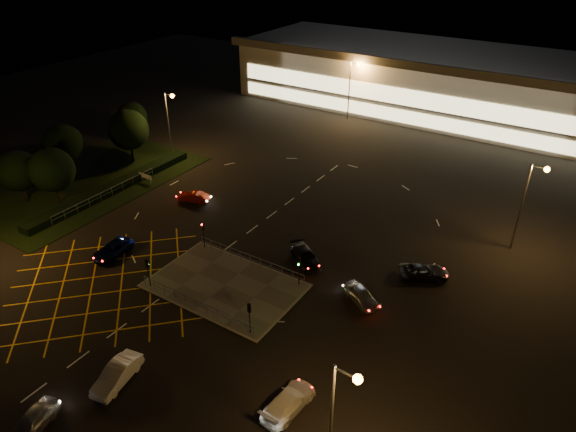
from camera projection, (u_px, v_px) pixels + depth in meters
The scene contains 26 objects.
ground at pixel (222, 269), 52.41m from camera, with size 180.00×180.00×0.00m, color black.
pedestrian_island at pixel (225, 286), 49.98m from camera, with size 14.00×9.00×0.12m, color #4C4944.
grass_verge at pixel (89, 182), 69.81m from camera, with size 18.00×30.00×0.08m, color black.
hedge at pixel (114, 188), 67.25m from camera, with size 2.00×26.00×1.00m, color black.
supermarket at pixel (432, 79), 94.89m from camera, with size 72.00×26.50×10.50m.
streetlight_se at pixel (339, 411), 29.38m from camera, with size 1.78×0.56×10.03m.
streetlight_nw at pixel (170, 117), 73.22m from camera, with size 1.78×0.56×10.03m.
streetlight_ne at pixel (529, 196), 52.30m from camera, with size 1.78×0.56×10.03m.
streetlight_far_left at pixel (352, 83), 88.55m from camera, with size 1.78×0.56×10.03m.
signal_sw at pixel (148, 267), 48.72m from camera, with size 0.28×0.30×3.15m.
signal_se at pixel (249, 312), 43.12m from camera, with size 0.28×0.30×3.15m.
signal_nw at pixel (203, 230), 54.54m from camera, with size 0.28×0.30×3.15m.
signal_ne at pixel (299, 265), 48.94m from camera, with size 0.28×0.30×3.15m.
tree_a at pixel (18, 171), 62.76m from camera, with size 5.04×5.04×6.86m.
tree_b at pixel (63, 144), 69.37m from camera, with size 5.40×5.40×7.35m.
tree_c at pixel (128, 130), 73.18m from camera, with size 5.76×5.76×7.84m.
tree_d at pixel (132, 117), 80.82m from camera, with size 4.68×4.68×6.37m.
tree_e at pixel (52, 170), 62.20m from camera, with size 5.40×5.40×7.35m.
car_near_silver at pixel (31, 422), 35.60m from camera, with size 1.73×4.30×1.46m, color #B8BBC0.
car_queue_white at pixel (117, 374), 39.31m from camera, with size 1.63×4.67×1.54m, color white.
car_left_blue at pixel (113, 250), 54.32m from camera, with size 2.22×4.80×1.34m, color #0A1341.
car_far_dkgrey at pixel (306, 256), 53.22m from camera, with size 1.96×4.83×1.40m, color black.
car_right_silver at pixel (361, 295), 47.65m from camera, with size 1.71×4.25×1.45m, color #A8ABB0.
car_circ_red at pixel (194, 197), 64.71m from camera, with size 1.38×3.95×1.30m, color #991C0B.
car_east_grey at pixel (424, 272), 50.85m from camera, with size 2.28×4.95×1.38m, color black.
car_approach_white at pixel (288, 402), 37.15m from camera, with size 2.03×4.99×1.45m, color silver.
Camera 1 is at (28.65, -32.24, 31.00)m, focal length 32.00 mm.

